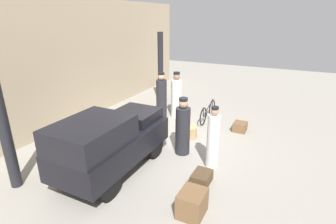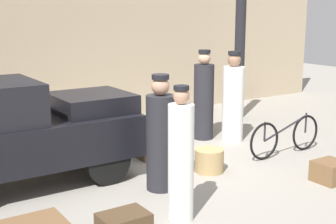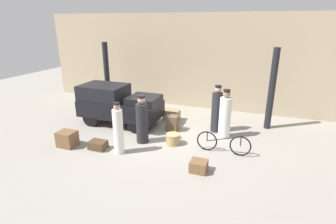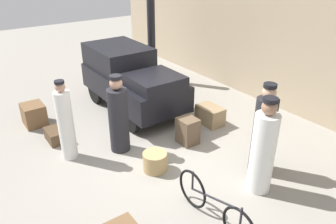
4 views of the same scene
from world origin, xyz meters
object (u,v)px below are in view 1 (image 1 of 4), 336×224
truck (110,141)px  trunk_large_brown (202,178)px  suitcase_tan_flat (192,203)px  porter_with_bicycle (213,140)px  bicycle (208,112)px  suitcase_small_leather (120,128)px  porter_carrying_trunk (176,97)px  suitcase_black_upright (153,128)px  trunk_umber_medium (240,127)px  conductor_in_dark_uniform (161,98)px  wicker_basket (190,132)px  porter_standing_middle (183,129)px

truck → trunk_large_brown: 2.48m
suitcase_tan_flat → porter_with_bicycle: bearing=5.8°
bicycle → truck: bearing=166.4°
suitcase_tan_flat → suitcase_small_leather: bearing=55.3°
porter_carrying_trunk → suitcase_black_upright: size_ratio=3.01×
porter_with_bicycle → truck: bearing=121.2°
truck → porter_with_bicycle: porter_with_bicycle is taller
porter_carrying_trunk → suitcase_black_upright: 2.09m
truck → trunk_large_brown: (0.56, -2.29, -0.75)m
suitcase_small_leather → trunk_umber_medium: suitcase_small_leather is taller
conductor_in_dark_uniform → trunk_large_brown: bearing=-139.7°
trunk_umber_medium → suitcase_black_upright: bearing=123.7°
conductor_in_dark_uniform → suitcase_tan_flat: 5.55m
bicycle → trunk_large_brown: (-4.02, -1.19, -0.21)m
bicycle → conductor_in_dark_uniform: conductor_in_dark_uniform is taller
wicker_basket → porter_with_bicycle: 1.98m
porter_with_bicycle → porter_standing_middle: bearing=70.9°
bicycle → conductor_in_dark_uniform: (-0.56, 1.74, 0.49)m
truck → suitcase_black_upright: (2.38, 0.11, -0.59)m
trunk_large_brown → trunk_umber_medium: size_ratio=1.21×
wicker_basket → trunk_large_brown: 2.57m
trunk_umber_medium → conductor_in_dark_uniform: bearing=91.7°
porter_carrying_trunk → suitcase_tan_flat: porter_carrying_trunk is taller
bicycle → wicker_basket: 1.76m
porter_with_bicycle → trunk_umber_medium: porter_with_bicycle is taller
trunk_large_brown → truck: bearing=103.6°
suitcase_tan_flat → trunk_umber_medium: bearing=0.1°
bicycle → wicker_basket: size_ratio=3.64×
porter_with_bicycle → trunk_large_brown: (-0.83, -0.01, -0.66)m
bicycle → suitcase_tan_flat: (-5.12, -1.38, -0.08)m
porter_carrying_trunk → suitcase_tan_flat: 5.64m
porter_carrying_trunk → trunk_umber_medium: porter_carrying_trunk is taller
suitcase_black_upright → trunk_umber_medium: (1.72, -2.58, -0.14)m
conductor_in_dark_uniform → porter_with_bicycle: bearing=-132.0°
porter_standing_middle → trunk_large_brown: porter_standing_middle is taller
trunk_large_brown → suitcase_small_leather: (1.41, 3.46, 0.09)m
porter_with_bicycle → conductor_in_dark_uniform: 3.93m
wicker_basket → conductor_in_dark_uniform: 2.17m
wicker_basket → suitcase_black_upright: size_ratio=0.80×
trunk_large_brown → suitcase_black_upright: bearing=52.9°
wicker_basket → porter_carrying_trunk: bearing=37.9°
suitcase_tan_flat → suitcase_small_leather: size_ratio=0.89×
porter_standing_middle → suitcase_tan_flat: (-2.29, -1.21, -0.51)m
suitcase_tan_flat → wicker_basket: bearing=22.8°
bicycle → trunk_large_brown: bearing=-163.5°
trunk_umber_medium → bicycle: bearing=70.9°
wicker_basket → porter_with_bicycle: bearing=-139.6°
bicycle → conductor_in_dark_uniform: bearing=108.0°
truck → trunk_umber_medium: truck is taller
conductor_in_dark_uniform → trunk_large_brown: conductor_in_dark_uniform is taller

